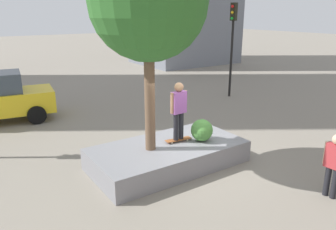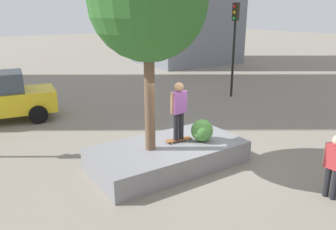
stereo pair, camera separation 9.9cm
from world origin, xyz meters
The scene contains 8 objects.
ground_plane centered at (0.00, 0.00, 0.00)m, with size 120.00×120.00×0.00m, color gray.
planter_ledge centered at (-0.56, 0.16, 0.31)m, with size 4.38×2.25×0.62m, color gray.
plaza_tree centered at (-1.12, 0.20, 4.50)m, with size 2.96×2.96×5.38m.
boxwood_shrub centered at (0.46, -0.10, 0.95)m, with size 0.65×0.65×0.65m, color #4C8C3D.
skateboard centered at (-0.16, 0.22, 0.68)m, with size 0.82×0.31×0.07m.
skateboarder centered at (-0.16, 0.22, 1.67)m, with size 0.57×0.26×1.69m.
traffic_light_corner centered at (6.70, 5.22, 3.19)m, with size 0.37×0.33×4.69m.
passerby_with_bag centered at (1.71, -3.44, 0.92)m, with size 0.25×0.54×1.59m.
Camera 2 is at (-5.38, -7.21, 4.27)m, focal length 35.52 mm.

